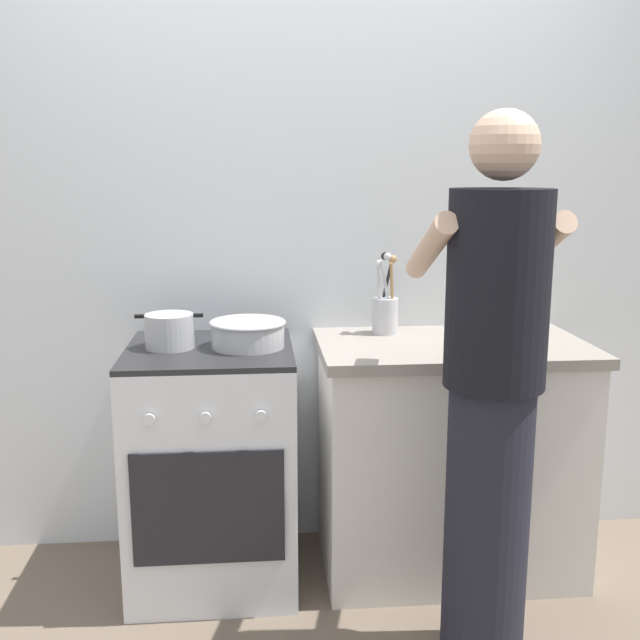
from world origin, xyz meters
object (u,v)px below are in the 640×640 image
Objects in this scene: stove_range at (213,465)px; utensil_crock at (385,310)px; pot at (170,331)px; mixing_bowl at (248,333)px; spice_bottle at (482,333)px; oil_bottle at (507,315)px; person at (492,398)px.

utensil_crock is at bearing 14.88° from stove_range.
pot is 0.28m from mixing_bowl.
spice_bottle is 0.11m from oil_bottle.
spice_bottle is at bearing 76.36° from person.
pot is 0.87× the size of mixing_bowl.
pot is 1.16m from person.
spice_bottle is at bearing 178.91° from oil_bottle.
utensil_crock is (0.53, 0.18, 0.04)m from mixing_bowl.
person reaches higher than pot.
mixing_bowl reaches higher than stove_range.
mixing_bowl is 1.10× the size of oil_bottle.
mixing_bowl is at bearing -2.40° from pot.
pot reaches higher than mixing_bowl.
pot is at bearing 150.88° from person.
oil_bottle is at bearing -1.51° from stove_range.
stove_range is at bearing 178.49° from mixing_bowl.
utensil_crock is 3.69× the size of spice_bottle.
person is (0.73, -0.55, -0.09)m from mixing_bowl.
stove_range is 1.11m from spice_bottle.
pot is at bearing -168.14° from utensil_crock.
oil_bottle is at bearing -1.72° from pot.
oil_bottle is (1.23, -0.04, 0.04)m from pot.
mixing_bowl is at bearing 178.49° from oil_bottle.
person is at bearing -37.03° from mixing_bowl.
utensil_crock is (0.67, 0.18, 0.54)m from stove_range.
oil_bottle is at bearing 67.26° from person.
spice_bottle reaches higher than stove_range.
stove_range is 1.23m from oil_bottle.
utensil_crock is at bearing 153.54° from oil_bottle.
mixing_bowl is at bearing -1.51° from stove_range.
utensil_crock reaches higher than stove_range.
stove_range is 0.89m from utensil_crock.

